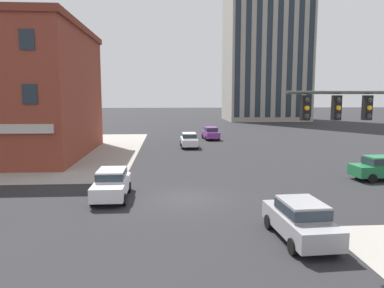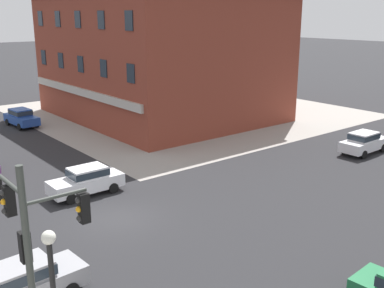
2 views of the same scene
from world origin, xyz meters
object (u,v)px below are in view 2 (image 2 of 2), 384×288
object	(u,v)px
car_main_northbound_far	(25,281)
car_cross_eastbound	(21,117)
traffic_signal_main	(17,227)
car_cross_westbound	(87,180)
car_main_northbound_near	(364,142)

from	to	relation	value
car_main_northbound_far	car_cross_eastbound	distance (m)	30.20
traffic_signal_main	car_cross_eastbound	xyz separation A→B (m)	(-31.44, 10.84, -3.58)
car_main_northbound_far	car_cross_westbound	xyz separation A→B (m)	(-8.59, 6.81, 0.00)
car_main_northbound_near	car_cross_eastbound	size ratio (longest dim) A/B	0.98
car_main_northbound_near	car_cross_westbound	distance (m)	21.44
car_cross_eastbound	car_main_northbound_near	bearing A→B (deg)	34.47
car_main_northbound_far	traffic_signal_main	bearing A→B (deg)	-17.59
car_cross_westbound	car_main_northbound_far	bearing A→B (deg)	-38.40
car_main_northbound_far	car_cross_westbound	size ratio (longest dim) A/B	1.02
traffic_signal_main	car_main_northbound_near	xyz separation A→B (m)	(-5.83, 28.41, -3.58)
traffic_signal_main	car_main_northbound_far	bearing A→B (deg)	162.41
traffic_signal_main	car_main_northbound_far	distance (m)	4.71
traffic_signal_main	car_main_northbound_near	size ratio (longest dim) A/B	1.53
traffic_signal_main	car_cross_westbound	xyz separation A→B (m)	(-11.51, 7.73, -3.58)
traffic_signal_main	car_main_northbound_far	xyz separation A→B (m)	(-2.91, 0.92, -3.58)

